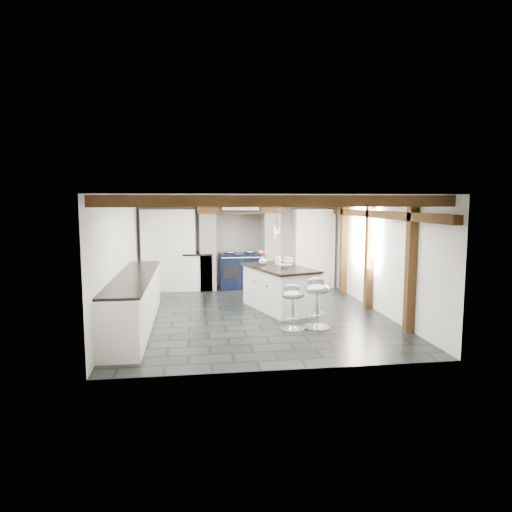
{
  "coord_description": "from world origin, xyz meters",
  "views": [
    {
      "loc": [
        -1.17,
        -8.66,
        2.22
      ],
      "look_at": [
        0.1,
        0.4,
        1.1
      ],
      "focal_mm": 32.0,
      "sensor_mm": 36.0,
      "label": 1
    }
  ],
  "objects": [
    {
      "name": "kitchen_island",
      "position": [
        0.57,
        0.33,
        0.45
      ],
      "size": [
        1.43,
        1.98,
        1.17
      ],
      "rotation": [
        0.0,
        0.0,
        0.31
      ],
      "color": "white",
      "rests_on": "ground"
    },
    {
      "name": "bar_stool_far",
      "position": [
        0.52,
        -1.18,
        0.49
      ],
      "size": [
        0.51,
        0.51,
        0.79
      ],
      "rotation": [
        0.0,
        0.0,
        -0.42
      ],
      "color": "silver",
      "rests_on": "ground"
    },
    {
      "name": "range_cooker",
      "position": [
        0.0,
        2.68,
        0.47
      ],
      "size": [
        1.0,
        0.63,
        0.99
      ],
      "color": "black",
      "rests_on": "ground"
    },
    {
      "name": "room_shell",
      "position": [
        -0.61,
        1.42,
        1.07
      ],
      "size": [
        6.0,
        6.03,
        6.0
      ],
      "color": "white",
      "rests_on": "ground"
    },
    {
      "name": "ground",
      "position": [
        0.0,
        0.0,
        0.0
      ],
      "size": [
        6.0,
        6.0,
        0.0
      ],
      "primitive_type": "plane",
      "color": "black",
      "rests_on": "ground"
    },
    {
      "name": "bar_stool_near",
      "position": [
        0.96,
        -1.13,
        0.55
      ],
      "size": [
        0.5,
        0.5,
        0.89
      ],
      "rotation": [
        0.0,
        0.0,
        -0.16
      ],
      "color": "silver",
      "rests_on": "ground"
    }
  ]
}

